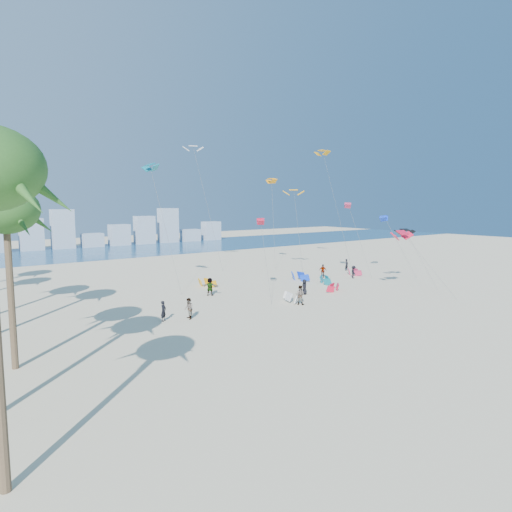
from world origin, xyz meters
TOP-DOWN VIEW (x-y plane):
  - ground at (0.00, 0.00)m, footprint 220.00×220.00m
  - ocean at (0.00, 72.00)m, footprint 220.00×220.00m
  - kitesurfer_near at (-8.58, 13.71)m, footprint 0.76×0.71m
  - kitesurfer_mid at (4.88, 11.38)m, footprint 1.10×1.17m
  - kitesurfers_far at (7.82, 18.43)m, footprint 32.94×11.46m
  - grounded_kites at (12.20, 18.77)m, footprint 22.04×15.59m
  - flying_kites at (16.90, 23.58)m, footprint 33.84×35.87m
  - distant_skyline at (-1.19, 82.00)m, footprint 85.00×3.00m

SIDE VIEW (x-z plane):
  - ground at x=0.00m, z-range 0.00..0.00m
  - ocean at x=0.00m, z-range 0.01..0.01m
  - grounded_kites at x=12.20m, z-range -0.05..0.96m
  - kitesurfer_near at x=-8.58m, z-range 0.00..1.74m
  - kitesurfers_far at x=7.82m, z-range -0.07..1.86m
  - kitesurfer_mid at x=4.88m, z-range 0.00..1.91m
  - distant_skyline at x=-1.19m, z-range -1.11..7.29m
  - flying_kites at x=16.90m, z-range 2.46..21.01m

